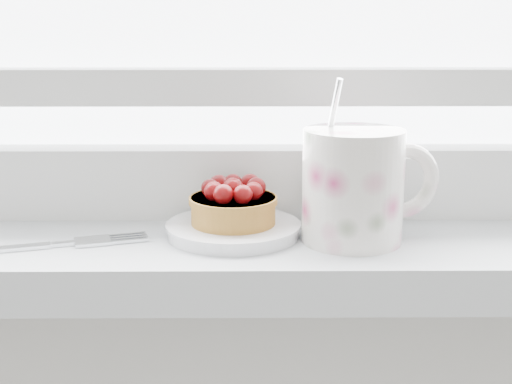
{
  "coord_description": "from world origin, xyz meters",
  "views": [
    {
      "loc": [
        -0.02,
        1.27,
        1.14
      ],
      "look_at": [
        -0.01,
        1.88,
        0.99
      ],
      "focal_mm": 50.0,
      "sensor_mm": 36.0,
      "label": 1
    }
  ],
  "objects_px": {
    "floral_mug": "(356,183)",
    "raspberry_tart": "(233,203)",
    "fork": "(30,247)",
    "saucer": "(233,230)"
  },
  "relations": [
    {
      "from": "floral_mug",
      "to": "raspberry_tart",
      "type": "bearing_deg",
      "value": 172.15
    },
    {
      "from": "floral_mug",
      "to": "fork",
      "type": "distance_m",
      "value": 0.29
    },
    {
      "from": "raspberry_tart",
      "to": "floral_mug",
      "type": "bearing_deg",
      "value": -7.85
    },
    {
      "from": "raspberry_tart",
      "to": "floral_mug",
      "type": "xyz_separation_m",
      "value": [
        0.11,
        -0.02,
        0.02
      ]
    },
    {
      "from": "saucer",
      "to": "raspberry_tart",
      "type": "xyz_separation_m",
      "value": [
        0.0,
        0.0,
        0.02
      ]
    },
    {
      "from": "raspberry_tart",
      "to": "floral_mug",
      "type": "height_order",
      "value": "floral_mug"
    },
    {
      "from": "floral_mug",
      "to": "fork",
      "type": "height_order",
      "value": "floral_mug"
    },
    {
      "from": "saucer",
      "to": "floral_mug",
      "type": "height_order",
      "value": "floral_mug"
    },
    {
      "from": "saucer",
      "to": "fork",
      "type": "bearing_deg",
      "value": -168.21
    },
    {
      "from": "saucer",
      "to": "floral_mug",
      "type": "distance_m",
      "value": 0.12
    }
  ]
}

